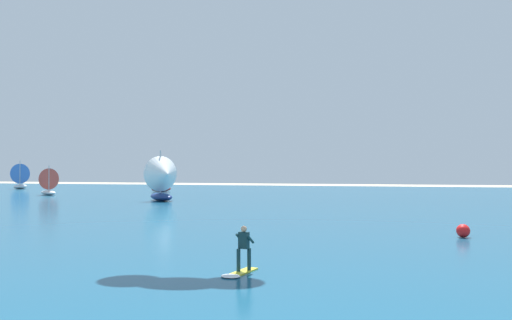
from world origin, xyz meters
The scene contains 7 objects.
ocean centered at (0.00, 51.29, 0.05)m, with size 160.00×90.00×0.10m, color navy.
kitesurfer centered at (-0.09, 15.19, 0.70)m, with size 1.07×2.03×1.67m.
sailboat_far_right centered at (-52.71, 73.48, 2.29)m, with size 3.68×4.23×4.78m.
sailboat_mid_right centered at (-25.86, 68.81, 2.17)m, with size 3.60×4.02×4.53m.
sailboat_center_horizon centered at (-36.98, 57.45, 1.93)m, with size 3.58×3.19×3.99m.
sailboat_near_shore centered at (-17.20, 49.62, 2.65)m, with size 4.93×4.90×5.57m.
marker_buoy centered at (9.44, 26.43, 0.46)m, with size 0.72×0.72×0.72m, color red.
Camera 1 is at (4.17, -2.39, 3.93)m, focal length 35.42 mm.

